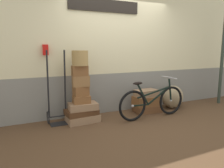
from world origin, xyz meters
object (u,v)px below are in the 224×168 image
Objects in this scene: suitcase_2 at (83,106)px; luggage_trolley at (58,105)px; suitcase_0 at (83,118)px; suitcase_3 at (82,100)px; suitcase_6 at (80,71)px; suitcase_1 at (81,112)px; suitcase_4 at (81,91)px; burlap_sack at (173,97)px; wicker_basket at (80,58)px; suitcase_7 at (147,108)px; suitcase_8 at (145,101)px; suitcase_9 at (146,93)px; suitcase_5 at (81,81)px; bicycle at (153,102)px.

luggage_trolley is (-0.46, 0.14, 0.05)m from suitcase_2.
suitcase_3 reaches higher than suitcase_0.
luggage_trolley reaches higher than suitcase_6.
suitcase_4 is at bearing 72.51° from suitcase_1.
suitcase_3 is at bearing -95.57° from suitcase_4.
luggage_trolley is at bearing 177.65° from burlap_sack.
suitcase_4 is 0.64m from wicker_basket.
suitcase_1 is at bearing -108.47° from suitcase_4.
burlap_sack reaches higher than suitcase_1.
burlap_sack is at bearing -5.55° from suitcase_4.
suitcase_7 is 1.86× the size of wicker_basket.
luggage_trolley is (-1.95, 0.13, 0.10)m from suitcase_8.
suitcase_9 is at bearing -178.78° from burlap_sack.
suitcase_1 is 1.10× the size of burlap_sack.
suitcase_3 is 0.58× the size of suitcase_7.
suitcase_7 is 0.41× the size of luggage_trolley.
suitcase_5 is 0.20m from suitcase_6.
suitcase_2 is at bearing 164.93° from bicycle.
suitcase_5 is at bearing -26.82° from suitcase_4.
wicker_basket is at bearing 153.51° from suitcase_2.
bicycle reaches higher than suitcase_2.
suitcase_4 is 0.18× the size of bicycle.
suitcase_4 is 1.65m from suitcase_7.
suitcase_1 is 0.43× the size of luggage_trolley.
wicker_basket is 0.19× the size of bicycle.
suitcase_5 reaches higher than bicycle.
suitcase_5 is (0.01, 0.02, 0.62)m from suitcase_1.
suitcase_2 is 0.14m from suitcase_3.
suitcase_5 is at bearing 89.29° from suitcase_3.
suitcase_1 is 0.25m from suitcase_3.
luggage_trolley is (-2.00, 0.12, 0.29)m from suitcase_7.
burlap_sack is (0.74, 0.01, 0.20)m from suitcase_7.
luggage_trolley is (-0.44, 0.13, -0.09)m from suitcase_3.
luggage_trolley is at bearing 179.02° from suitcase_8.
bicycle is at bearing -108.52° from suitcase_9.
suitcase_7 is (1.57, -0.01, -0.94)m from suitcase_6.
suitcase_6 is at bearing -148.10° from suitcase_5.
suitcase_2 is (0.03, -0.03, 0.12)m from suitcase_1.
bicycle is (-0.89, -0.40, 0.06)m from burlap_sack.
luggage_trolley is at bearing 160.43° from suitcase_0.
suitcase_5 is at bearing 101.06° from suitcase_0.
bicycle is at bearing -15.52° from luggage_trolley.
suitcase_1 is at bearing 109.27° from suitcase_3.
suitcase_1 reaches higher than suitcase_0.
luggage_trolley is at bearing -177.36° from suitcase_7.
suitcase_4 is 0.53× the size of suitcase_8.
suitcase_4 reaches higher than suitcase_1.
suitcase_6 reaches higher than suitcase_9.
suitcase_6 is 1.64m from bicycle.
suitcase_1 is 1.98× the size of wicker_basket.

